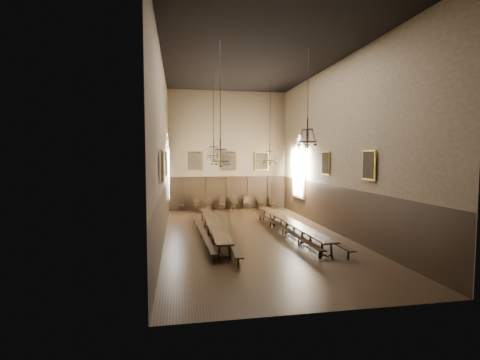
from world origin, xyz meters
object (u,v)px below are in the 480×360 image
object	(u,v)px
chair_3	(222,206)
chandelier_back_left	(214,149)
table_right	(290,228)
bench_right_outer	(303,229)
chair_2	(209,207)
bench_right_inner	(283,230)
chandelier_front_right	(307,136)
chair_6	(261,206)
chair_5	(247,206)
chandelier_back_right	(270,155)
table_left	(213,229)
chair_0	(181,207)
chair_1	(197,207)
chair_4	(235,206)
chandelier_front_left	(220,152)
bench_left_outer	(202,232)
bench_left_inner	(225,231)
chair_7	(272,205)

from	to	relation	value
chair_3	chandelier_back_left	distance (m)	7.36
table_right	chair_3	xyz separation A→B (m)	(-2.46, 8.75, -0.09)
bench_right_outer	chair_2	bearing A→B (deg)	115.64
bench_right_inner	chandelier_back_left	distance (m)	6.04
chandelier_front_right	chair_6	bearing A→B (deg)	88.02
chair_2	chair_5	size ratio (longest dim) A/B	0.92
chair_3	table_right	bearing A→B (deg)	-76.60
chair_3	chandelier_front_right	size ratio (longest dim) A/B	0.21
chair_2	chair_5	xyz separation A→B (m)	(2.95, -0.01, 0.02)
chair_2	chandelier_back_right	size ratio (longest dim) A/B	0.18
table_left	chair_0	bearing A→B (deg)	100.60
bench_right_inner	chair_1	distance (m)	9.61
table_right	chair_4	size ratio (longest dim) A/B	9.21
chandelier_front_left	chandelier_front_right	size ratio (longest dim) A/B	1.19
bench_right_inner	bench_left_outer	bearing A→B (deg)	176.76
chandelier_back_right	chandelier_front_left	bearing A→B (deg)	-124.26
bench_right_inner	chandelier_back_left	size ratio (longest dim) A/B	1.85
table_right	chandelier_back_left	xyz separation A→B (m)	(-3.68, 2.82, 4.10)
bench_right_outer	chair_1	bearing A→B (deg)	120.04
bench_left_outer	chair_3	bearing A→B (deg)	76.06
table_left	bench_left_inner	size ratio (longest dim) A/B	0.88
chair_0	chair_4	size ratio (longest dim) A/B	0.91
bench_right_inner	bench_left_inner	bearing A→B (deg)	178.27
chair_6	chandelier_front_right	world-z (taller)	chandelier_front_right
chair_6	chandelier_front_right	size ratio (longest dim) A/B	0.21
table_right	chandelier_front_left	xyz separation A→B (m)	(-3.90, -2.24, 3.89)
chair_3	chair_7	distance (m)	3.92
bench_right_outer	chair_3	size ratio (longest dim) A/B	10.84
bench_right_outer	chair_4	distance (m)	8.97
bench_left_outer	chair_7	distance (m)	10.43
table_right	chair_1	xyz separation A→B (m)	(-4.36, 8.74, -0.10)
chair_5	chair_7	xyz separation A→B (m)	(1.98, 0.06, -0.05)
chair_4	chair_5	bearing A→B (deg)	0.92
table_left	bench_right_outer	bearing A→B (deg)	-5.58
chair_0	chandelier_front_right	xyz separation A→B (m)	(5.74, -10.60, 4.75)
bench_right_outer	chandelier_back_right	size ratio (longest dim) A/B	1.88
chair_0	chair_6	bearing A→B (deg)	18.82
chair_1	chair_4	bearing A→B (deg)	-12.22
bench_left_outer	chandelier_front_right	bearing A→B (deg)	-23.40
bench_right_outer	chair_5	bearing A→B (deg)	98.08
table_right	chair_4	bearing A→B (deg)	99.69
bench_left_outer	chair_5	bearing A→B (deg)	64.37
chair_0	chair_1	distance (m)	1.19
chair_1	chandelier_front_right	distance (m)	12.46
chair_4	chandelier_front_left	bearing A→B (deg)	-101.80
chair_1	table_right	bearing A→B (deg)	-74.33
table_left	table_right	world-z (taller)	table_right
bench_left_inner	bench_right_outer	world-z (taller)	bench_left_inner
chair_5	chandelier_back_right	size ratio (longest dim) A/B	0.19
chair_4	chandelier_back_right	world-z (taller)	chandelier_back_right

